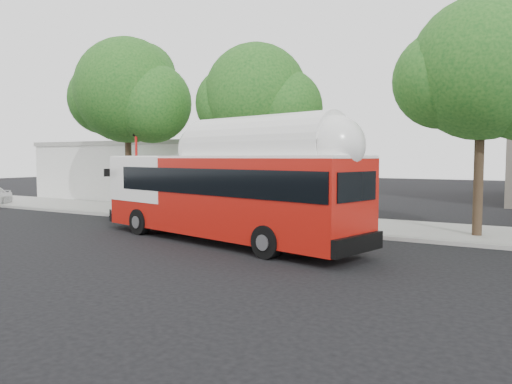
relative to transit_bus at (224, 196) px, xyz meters
The scene contains 10 objects.
ground 2.02m from the transit_bus, 167.12° to the right, with size 120.00×120.00×0.00m, color black.
sidewalk 6.56m from the transit_bus, 99.40° to the left, with size 60.00×5.00×0.15m, color gray.
curb_strip 4.14m from the transit_bus, 105.80° to the left, with size 60.00×0.30×0.15m, color gray.
red_curb_segment 5.69m from the transit_bus, 137.78° to the left, with size 10.00×0.32×0.16m, color #9E1C11.
street_tree_left 11.99m from the transit_bus, 150.91° to the left, with size 6.67×5.80×9.74m.
street_tree_mid 7.36m from the transit_bus, 105.64° to the left, with size 5.75×5.00×8.62m.
street_tree_right 11.08m from the transit_bus, 33.79° to the left, with size 6.21×5.40×9.18m.
low_commercial_bldg 20.39m from the transit_bus, 137.53° to the left, with size 16.20×10.20×4.25m.
transit_bus is the anchor object (origin of this frame).
signal_pole 9.62m from the transit_bus, 153.01° to the left, with size 0.13×0.43×4.51m.
Camera 1 is at (11.35, -14.92, 3.15)m, focal length 35.00 mm.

